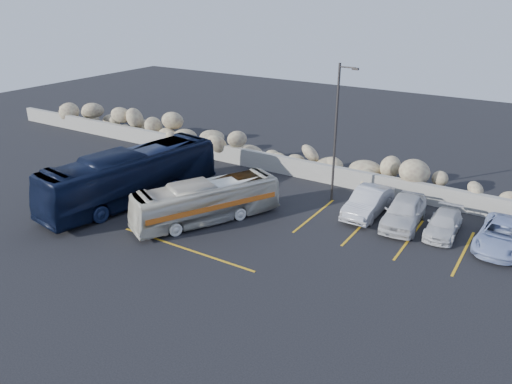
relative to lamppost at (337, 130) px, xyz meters
The scene contains 11 objects.
ground 10.73m from the lamppost, 105.05° to the right, with size 90.00×90.00×0.00m, color black.
seawall 5.14m from the lamppost, 135.63° to the left, with size 60.00×0.40×1.20m, color gray.
riprap_pile 5.40m from the lamppost, 124.63° to the left, with size 54.00×2.80×2.60m, color #8A735A, non-canonical shape.
parking_lines 6.18m from the lamppost, 62.01° to the right, with size 18.16×9.36×0.01m.
lamppost is the anchor object (origin of this frame).
vintage_bus 8.35m from the lamppost, 126.43° to the right, with size 1.91×8.14×2.27m, color silver.
tour_coach 12.14m from the lamppost, 147.41° to the right, with size 2.61×11.15×3.11m, color black.
car_a 5.84m from the lamppost, 12.71° to the right, with size 1.82×4.52×1.54m, color silver.
car_b 4.40m from the lamppost, 16.88° to the right, with size 1.54×4.42×1.46m, color silver.
car_c 7.65m from the lamppost, ahead, with size 1.49×3.66×1.06m, color silver.
car_d 10.06m from the lamppost, ahead, with size 2.11×4.58×1.27m, color #93A6D1.
Camera 1 is at (13.29, -15.99, 11.71)m, focal length 35.00 mm.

